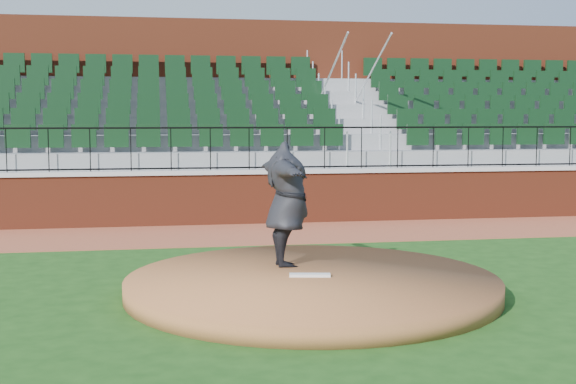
{
  "coord_description": "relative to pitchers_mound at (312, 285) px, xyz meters",
  "views": [
    {
      "loc": [
        -2.15,
        -11.04,
        2.57
      ],
      "look_at": [
        0.0,
        1.5,
        1.3
      ],
      "focal_mm": 47.47,
      "sensor_mm": 36.0,
      "label": 1
    }
  ],
  "objects": [
    {
      "name": "pitching_rubber",
      "position": [
        -0.03,
        0.01,
        0.14
      ],
      "size": [
        0.61,
        0.25,
        0.04
      ],
      "primitive_type": "cube",
      "rotation": [
        0.0,
        0.0,
        -0.18
      ],
      "color": "white",
      "rests_on": "pitchers_mound"
    },
    {
      "name": "wall_cap",
      "position": [
        -0.03,
        7.39,
        1.12
      ],
      "size": [
        34.0,
        0.45,
        0.1
      ],
      "primitive_type": "cube",
      "color": "#B7B7B7",
      "rests_on": "field_wall"
    },
    {
      "name": "pitchers_mound",
      "position": [
        0.0,
        0.0,
        0.0
      ],
      "size": [
        5.41,
        5.41,
        0.25
      ],
      "primitive_type": "cylinder",
      "color": "brown",
      "rests_on": "ground"
    },
    {
      "name": "field_wall",
      "position": [
        -0.03,
        7.39,
        0.47
      ],
      "size": [
        34.0,
        0.35,
        1.2
      ],
      "primitive_type": "cube",
      "color": "maroon",
      "rests_on": "ground"
    },
    {
      "name": "wall_railing",
      "position": [
        -0.03,
        7.39,
        1.67
      ],
      "size": [
        34.0,
        0.05,
        1.0
      ],
      "primitive_type": null,
      "color": "black",
      "rests_on": "wall_cap"
    },
    {
      "name": "ground",
      "position": [
        -0.03,
        0.39,
        -0.12
      ],
      "size": [
        90.0,
        90.0,
        0.0
      ],
      "primitive_type": "plane",
      "color": "#194212",
      "rests_on": "ground"
    },
    {
      "name": "seating_stands",
      "position": [
        -0.03,
        10.11,
        2.18
      ],
      "size": [
        34.0,
        5.1,
        4.6
      ],
      "primitive_type": null,
      "color": "gray",
      "rests_on": "ground"
    },
    {
      "name": "concourse_wall",
      "position": [
        -0.03,
        12.91,
        2.62
      ],
      "size": [
        34.0,
        0.5,
        5.5
      ],
      "primitive_type": "cube",
      "color": "maroon",
      "rests_on": "ground"
    },
    {
      "name": "pitcher",
      "position": [
        -0.24,
        0.83,
        1.09
      ],
      "size": [
        0.77,
        2.41,
        1.93
      ],
      "primitive_type": "imported",
      "rotation": [
        0.0,
        0.0,
        1.62
      ],
      "color": "black",
      "rests_on": "pitchers_mound"
    },
    {
      "name": "warning_track",
      "position": [
        -0.03,
        5.79,
        -0.12
      ],
      "size": [
        34.0,
        3.2,
        0.01
      ],
      "primitive_type": "cube",
      "color": "brown",
      "rests_on": "ground"
    }
  ]
}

